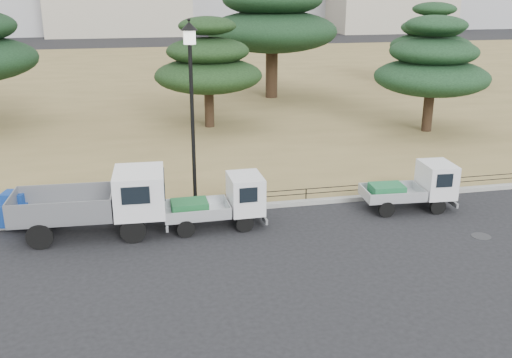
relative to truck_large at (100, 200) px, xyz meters
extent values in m
plane|color=black|center=(5.06, -1.54, -1.12)|extent=(220.00, 220.00, 0.00)
cube|color=olive|center=(5.06, 29.06, -1.04)|extent=(120.00, 56.00, 0.15)
cube|color=gray|center=(5.06, 1.06, -1.04)|extent=(120.00, 0.25, 0.16)
cylinder|color=black|center=(0.96, -0.90, -0.72)|extent=(0.79, 0.20, 0.78)
cylinder|color=black|center=(1.04, 0.80, -0.72)|extent=(0.79, 0.20, 0.78)
cylinder|color=black|center=(-1.74, -0.76, -0.72)|extent=(0.79, 0.20, 0.78)
cylinder|color=black|center=(-1.66, 0.94, -0.72)|extent=(0.79, 0.20, 0.78)
cube|color=#2D2D30|center=(-0.31, 0.02, -0.52)|extent=(4.41, 1.15, 0.14)
cube|color=slate|center=(-1.10, 0.06, -0.07)|extent=(3.12, 1.86, 0.76)
cube|color=silver|center=(1.23, -0.06, 0.22)|extent=(1.61, 1.94, 1.34)
cylinder|color=black|center=(4.41, -0.82, -0.84)|extent=(0.56, 0.16, 0.56)
cylinder|color=black|center=(4.40, 0.40, -0.84)|extent=(0.56, 0.16, 0.56)
cylinder|color=black|center=(2.55, -0.85, -0.84)|extent=(0.56, 0.16, 0.56)
cylinder|color=black|center=(2.53, 0.37, -0.84)|extent=(0.56, 0.16, 0.56)
cube|color=#2D2D30|center=(3.50, -0.22, -0.71)|extent=(3.01, 0.73, 0.13)
cube|color=#B3B6BB|center=(2.96, -0.23, -0.46)|extent=(2.09, 1.30, 0.37)
cube|color=silver|center=(4.56, -0.21, -0.04)|extent=(1.06, 1.39, 1.20)
cube|color=#1B5F30|center=(2.75, -0.24, -0.36)|extent=(1.15, 0.84, 0.41)
cylinder|color=black|center=(11.14, -0.75, -0.84)|extent=(0.56, 0.18, 0.55)
cylinder|color=black|center=(11.22, 0.44, -0.84)|extent=(0.56, 0.18, 0.55)
cylinder|color=black|center=(9.32, -0.64, -0.84)|extent=(0.56, 0.18, 0.55)
cylinder|color=black|center=(9.39, 0.55, -0.84)|extent=(0.56, 0.18, 0.55)
cube|color=#2D2D30|center=(10.30, -0.10, -0.71)|extent=(2.99, 0.86, 0.13)
cube|color=#B0B2B7|center=(9.76, -0.07, -0.47)|extent=(2.11, 1.37, 0.37)
cube|color=silver|center=(11.34, -0.17, -0.07)|extent=(1.11, 1.42, 1.16)
cube|color=#1D663B|center=(9.56, -0.05, -0.37)|extent=(1.17, 0.88, 0.40)
cylinder|color=black|center=(3.10, 1.36, -0.88)|extent=(0.47, 0.47, 0.17)
cylinder|color=black|center=(3.10, 1.36, 1.87)|extent=(0.13, 0.13, 5.34)
cylinder|color=white|center=(3.10, 1.36, 4.75)|extent=(0.43, 0.43, 0.43)
cone|color=black|center=(3.10, 1.36, 5.10)|extent=(0.55, 0.55, 0.27)
cylinder|color=black|center=(5.06, 1.21, -0.77)|extent=(38.00, 0.03, 0.03)
cylinder|color=black|center=(5.06, 1.21, -0.59)|extent=(38.00, 0.03, 0.03)
cylinder|color=black|center=(5.06, 1.21, -0.77)|extent=(0.04, 0.04, 0.40)
cube|color=navy|center=(-2.99, 1.28, -0.60)|extent=(1.80, 1.50, 0.73)
cube|color=navy|center=(-2.68, 1.12, -0.08)|extent=(0.86, 0.79, 0.31)
cylinder|color=#2D2D30|center=(11.56, -2.74, -1.11)|extent=(0.60, 0.60, 0.01)
cylinder|color=black|center=(5.21, 13.06, 0.17)|extent=(0.51, 0.51, 2.27)
ellipsoid|color=black|center=(5.21, 13.06, 1.81)|extent=(5.71, 5.71, 1.83)
ellipsoid|color=black|center=(5.21, 13.06, 3.09)|extent=(4.36, 4.36, 1.40)
ellipsoid|color=black|center=(5.21, 13.06, 4.36)|extent=(3.01, 3.01, 0.96)
cylinder|color=black|center=(10.55, 20.77, 0.84)|extent=(0.81, 0.81, 3.60)
ellipsoid|color=black|center=(10.55, 20.77, 3.45)|extent=(8.67, 8.67, 2.77)
cylinder|color=black|center=(16.27, 9.67, 0.19)|extent=(0.52, 0.52, 2.31)
ellipsoid|color=#16311A|center=(16.27, 9.67, 1.86)|extent=(5.85, 5.85, 1.87)
ellipsoid|color=#16311A|center=(16.27, 9.67, 3.16)|extent=(4.47, 4.47, 1.43)
ellipsoid|color=#16311A|center=(16.27, 9.67, 4.45)|extent=(3.09, 3.09, 0.99)
cylinder|color=black|center=(23.56, 23.15, 0.24)|extent=(0.54, 0.54, 2.41)
ellipsoid|color=black|center=(23.56, 23.15, 1.98)|extent=(6.14, 6.14, 1.97)
ellipsoid|color=black|center=(23.56, 23.15, 3.33)|extent=(4.69, 4.69, 1.50)
ellipsoid|color=black|center=(23.56, 23.15, 4.69)|extent=(3.24, 3.24, 1.04)
camera|label=1|loc=(1.24, -17.13, 6.28)|focal=40.00mm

